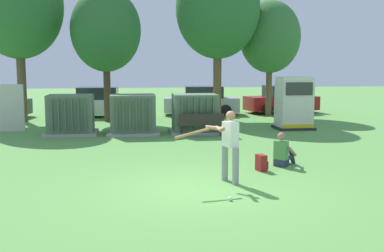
{
  "coord_description": "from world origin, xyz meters",
  "views": [
    {
      "loc": [
        -1.65,
        -10.36,
        2.83
      ],
      "look_at": [
        0.33,
        3.5,
        1.0
      ],
      "focal_mm": 44.05,
      "sensor_mm": 36.0,
      "label": 1
    }
  ],
  "objects_px": {
    "transformer_west": "(71,115)",
    "backpack": "(262,163)",
    "transformer_mid_east": "(195,114)",
    "transformer_mid_west": "(133,115)",
    "parked_car_right_of_center": "(202,102)",
    "sports_ball": "(230,199)",
    "park_bench": "(201,123)",
    "parked_car_rightmost": "(282,100)",
    "batter": "(228,143)",
    "generator_enclosure": "(294,103)",
    "seated_spectator": "(283,153)",
    "parked_car_left_of_center": "(96,103)"
  },
  "relations": [
    {
      "from": "transformer_west",
      "to": "transformer_mid_west",
      "type": "xyz_separation_m",
      "value": [
        2.5,
        -0.24,
        0.0
      ]
    },
    {
      "from": "transformer_west",
      "to": "seated_spectator",
      "type": "bearing_deg",
      "value": -46.94
    },
    {
      "from": "transformer_mid_east",
      "to": "sports_ball",
      "type": "height_order",
      "value": "transformer_mid_east"
    },
    {
      "from": "transformer_mid_west",
      "to": "batter",
      "type": "height_order",
      "value": "batter"
    },
    {
      "from": "transformer_west",
      "to": "generator_enclosure",
      "type": "distance_m",
      "value": 9.58
    },
    {
      "from": "transformer_mid_east",
      "to": "batter",
      "type": "xyz_separation_m",
      "value": [
        -0.44,
        -8.37,
        0.19
      ]
    },
    {
      "from": "generator_enclosure",
      "to": "parked_car_left_of_center",
      "type": "bearing_deg",
      "value": 145.23
    },
    {
      "from": "seated_spectator",
      "to": "parked_car_left_of_center",
      "type": "height_order",
      "value": "parked_car_left_of_center"
    },
    {
      "from": "transformer_mid_west",
      "to": "parked_car_rightmost",
      "type": "distance_m",
      "value": 11.57
    },
    {
      "from": "seated_spectator",
      "to": "parked_car_right_of_center",
      "type": "distance_m",
      "value": 13.78
    },
    {
      "from": "park_bench",
      "to": "parked_car_right_of_center",
      "type": "height_order",
      "value": "parked_car_right_of_center"
    },
    {
      "from": "transformer_mid_east",
      "to": "backpack",
      "type": "bearing_deg",
      "value": -84.29
    },
    {
      "from": "park_bench",
      "to": "parked_car_left_of_center",
      "type": "height_order",
      "value": "parked_car_left_of_center"
    },
    {
      "from": "park_bench",
      "to": "seated_spectator",
      "type": "relative_size",
      "value": 1.87
    },
    {
      "from": "transformer_mid_east",
      "to": "parked_car_right_of_center",
      "type": "distance_m",
      "value": 7.2
    },
    {
      "from": "sports_ball",
      "to": "parked_car_left_of_center",
      "type": "xyz_separation_m",
      "value": [
        -3.71,
        16.72,
        0.71
      ]
    },
    {
      "from": "sports_ball",
      "to": "parked_car_right_of_center",
      "type": "height_order",
      "value": "parked_car_right_of_center"
    },
    {
      "from": "transformer_west",
      "to": "park_bench",
      "type": "height_order",
      "value": "transformer_west"
    },
    {
      "from": "sports_ball",
      "to": "parked_car_right_of_center",
      "type": "bearing_deg",
      "value": 82.71
    },
    {
      "from": "transformer_mid_west",
      "to": "sports_ball",
      "type": "bearing_deg",
      "value": -79.51
    },
    {
      "from": "transformer_mid_west",
      "to": "park_bench",
      "type": "distance_m",
      "value": 2.87
    },
    {
      "from": "transformer_mid_east",
      "to": "parked_car_rightmost",
      "type": "xyz_separation_m",
      "value": [
        6.31,
        7.48,
        -0.04
      ]
    },
    {
      "from": "transformer_mid_east",
      "to": "backpack",
      "type": "height_order",
      "value": "transformer_mid_east"
    },
    {
      "from": "generator_enclosure",
      "to": "parked_car_right_of_center",
      "type": "bearing_deg",
      "value": 115.51
    },
    {
      "from": "transformer_mid_east",
      "to": "seated_spectator",
      "type": "distance_m",
      "value": 6.89
    },
    {
      "from": "seated_spectator",
      "to": "parked_car_right_of_center",
      "type": "bearing_deg",
      "value": 90.22
    },
    {
      "from": "generator_enclosure",
      "to": "backpack",
      "type": "xyz_separation_m",
      "value": [
        -3.79,
        -7.88,
        -0.92
      ]
    },
    {
      "from": "transformer_west",
      "to": "parked_car_left_of_center",
      "type": "distance_m",
      "value": 6.57
    },
    {
      "from": "transformer_mid_west",
      "to": "batter",
      "type": "xyz_separation_m",
      "value": [
        2.12,
        -8.43,
        0.19
      ]
    },
    {
      "from": "parked_car_left_of_center",
      "to": "parked_car_right_of_center",
      "type": "relative_size",
      "value": 0.99
    },
    {
      "from": "transformer_west",
      "to": "backpack",
      "type": "xyz_separation_m",
      "value": [
        5.78,
        -7.55,
        -0.57
      ]
    },
    {
      "from": "generator_enclosure",
      "to": "batter",
      "type": "xyz_separation_m",
      "value": [
        -4.95,
        -9.0,
        -0.16
      ]
    },
    {
      "from": "sports_ball",
      "to": "parked_car_rightmost",
      "type": "bearing_deg",
      "value": 67.96
    },
    {
      "from": "park_bench",
      "to": "parked_car_rightmost",
      "type": "xyz_separation_m",
      "value": [
        6.19,
        8.43,
        0.22
      ]
    },
    {
      "from": "transformer_mid_west",
      "to": "parked_car_left_of_center",
      "type": "distance_m",
      "value": 7.04
    },
    {
      "from": "transformer_mid_east",
      "to": "generator_enclosure",
      "type": "height_order",
      "value": "generator_enclosure"
    },
    {
      "from": "transformer_mid_west",
      "to": "parked_car_rightmost",
      "type": "xyz_separation_m",
      "value": [
        8.87,
        7.43,
        -0.04
      ]
    },
    {
      "from": "batter",
      "to": "parked_car_right_of_center",
      "type": "height_order",
      "value": "batter"
    },
    {
      "from": "transformer_mid_west",
      "to": "parked_car_left_of_center",
      "type": "xyz_separation_m",
      "value": [
        -1.87,
        6.78,
        -0.04
      ]
    },
    {
      "from": "transformer_mid_west",
      "to": "parked_car_right_of_center",
      "type": "height_order",
      "value": "same"
    },
    {
      "from": "seated_spectator",
      "to": "parked_car_rightmost",
      "type": "bearing_deg",
      "value": 71.29
    },
    {
      "from": "transformer_mid_east",
      "to": "park_bench",
      "type": "relative_size",
      "value": 1.16
    },
    {
      "from": "backpack",
      "to": "transformer_mid_east",
      "type": "bearing_deg",
      "value": 95.71
    },
    {
      "from": "transformer_west",
      "to": "parked_car_left_of_center",
      "type": "xyz_separation_m",
      "value": [
        0.62,
        6.54,
        -0.04
      ]
    },
    {
      "from": "batter",
      "to": "parked_car_left_of_center",
      "type": "distance_m",
      "value": 15.73
    },
    {
      "from": "seated_spectator",
      "to": "parked_car_left_of_center",
      "type": "xyz_separation_m",
      "value": [
        -5.93,
        13.56,
        0.38
      ]
    },
    {
      "from": "transformer_mid_west",
      "to": "parked_car_left_of_center",
      "type": "relative_size",
      "value": 0.49
    },
    {
      "from": "sports_ball",
      "to": "transformer_mid_east",
      "type": "bearing_deg",
      "value": 85.82
    },
    {
      "from": "sports_ball",
      "to": "seated_spectator",
      "type": "height_order",
      "value": "seated_spectator"
    },
    {
      "from": "park_bench",
      "to": "backpack",
      "type": "relative_size",
      "value": 4.1
    }
  ]
}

